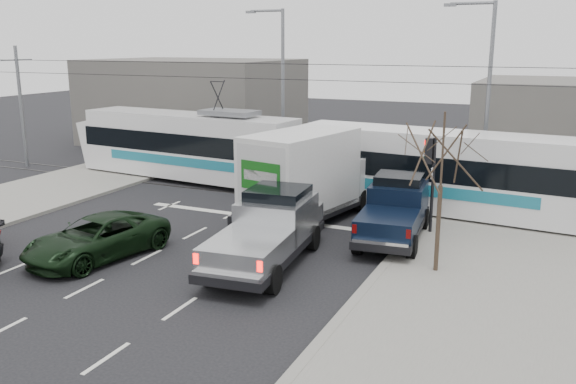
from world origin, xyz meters
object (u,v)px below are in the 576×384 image
at_px(bare_tree, 442,157).
at_px(box_truck, 309,176).
at_px(green_car, 97,238).
at_px(street_lamp_near, 485,88).
at_px(silver_pickup, 270,228).
at_px(tram, 299,157).
at_px(navy_pickup, 395,209).
at_px(traffic_signal, 430,164).
at_px(street_lamp_far, 280,79).

bearing_deg(bare_tree, box_truck, 146.17).
xyz_separation_m(box_truck, green_car, (-4.79, -7.23, -1.13)).
bearing_deg(street_lamp_near, green_car, -125.52).
height_order(silver_pickup, green_car, silver_pickup).
xyz_separation_m(street_lamp_near, tram, (-7.86, -3.66, -3.25)).
height_order(tram, navy_pickup, tram).
height_order(traffic_signal, street_lamp_far, street_lamp_far).
xyz_separation_m(bare_tree, traffic_signal, (-1.13, 4.00, -1.05)).
distance_m(tram, green_car, 11.42).
relative_size(tram, green_car, 5.07).
distance_m(street_lamp_far, green_car, 17.31).
relative_size(bare_tree, box_truck, 0.64).
bearing_deg(green_car, traffic_signal, 46.81).
xyz_separation_m(bare_tree, street_lamp_far, (-11.79, 13.50, 1.32)).
relative_size(street_lamp_far, silver_pickup, 1.35).
bearing_deg(silver_pickup, navy_pickup, 47.11).
bearing_deg(navy_pickup, box_truck, 159.77).
bearing_deg(street_lamp_far, box_truck, -58.60).
relative_size(traffic_signal, green_car, 0.71).
bearing_deg(traffic_signal, green_car, -143.27).
bearing_deg(street_lamp_far, tram, -57.24).
bearing_deg(green_car, street_lamp_far, 103.50).
bearing_deg(bare_tree, street_lamp_near, 91.42).
height_order(street_lamp_near, silver_pickup, street_lamp_near).
relative_size(bare_tree, tram, 0.19).
relative_size(tram, box_truck, 3.31).
bearing_deg(street_lamp_far, silver_pickup, -66.03).
height_order(bare_tree, green_car, bare_tree).
height_order(street_lamp_near, navy_pickup, street_lamp_near).
relative_size(silver_pickup, navy_pickup, 1.18).
height_order(street_lamp_far, box_truck, street_lamp_far).
xyz_separation_m(bare_tree, silver_pickup, (-5.28, -1.13, -2.62)).
distance_m(street_lamp_near, street_lamp_far, 11.67).
xyz_separation_m(street_lamp_near, navy_pickup, (-1.85, -8.48, -3.97)).
distance_m(bare_tree, navy_pickup, 4.55).
bearing_deg(traffic_signal, street_lamp_near, 83.59).
bearing_deg(bare_tree, traffic_signal, 105.76).
relative_size(bare_tree, street_lamp_far, 0.56).
height_order(bare_tree, navy_pickup, bare_tree).
relative_size(bare_tree, street_lamp_near, 0.56).
relative_size(bare_tree, traffic_signal, 1.39).
bearing_deg(street_lamp_near, navy_pickup, -102.30).
height_order(street_lamp_far, navy_pickup, street_lamp_far).
relative_size(street_lamp_far, navy_pickup, 1.59).
distance_m(box_truck, green_car, 8.74).
bearing_deg(street_lamp_near, bare_tree, -88.58).
relative_size(box_truck, navy_pickup, 1.38).
bearing_deg(green_car, navy_pickup, 45.82).
bearing_deg(bare_tree, street_lamp_far, 131.12).
height_order(traffic_signal, silver_pickup, traffic_signal).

